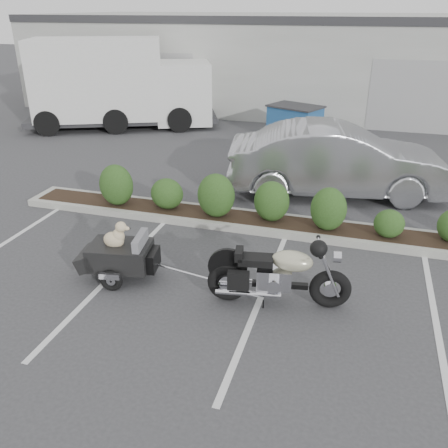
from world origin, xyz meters
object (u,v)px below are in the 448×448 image
(pet_trailer, at_px, (120,254))
(dumpster, at_px, (295,122))
(motorcycle, at_px, (278,276))
(delivery_truck, at_px, (120,86))
(sedan, at_px, (337,161))

(pet_trailer, bearing_deg, dumpster, 72.86)
(motorcycle, bearing_deg, dumpster, 88.00)
(motorcycle, relative_size, delivery_truck, 0.30)
(sedan, bearing_deg, dumpster, 8.86)
(motorcycle, height_order, dumpster, motorcycle)
(pet_trailer, height_order, delivery_truck, delivery_truck)
(delivery_truck, bearing_deg, sedan, -54.13)
(pet_trailer, height_order, dumpster, dumpster)
(pet_trailer, distance_m, delivery_truck, 11.69)
(motorcycle, xyz_separation_m, delivery_truck, (-8.14, 10.35, 1.05))
(motorcycle, xyz_separation_m, dumpster, (-1.40, 10.49, 0.07))
(sedan, relative_size, delivery_truck, 0.71)
(motorcycle, bearing_deg, delivery_truck, 118.58)
(sedan, distance_m, delivery_truck, 10.03)
(motorcycle, distance_m, dumpster, 10.58)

